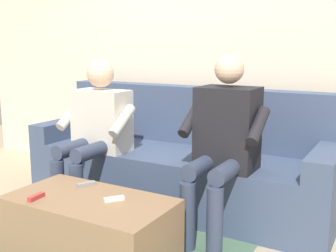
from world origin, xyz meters
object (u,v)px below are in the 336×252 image
Objects in this scene: person_right_seated at (96,125)px; remote_gray at (86,184)px; remote_white at (114,199)px; couch at (180,163)px; remote_red at (36,197)px; coffee_table at (91,229)px; person_left_seated at (224,136)px.

person_right_seated reaches higher than remote_gray.
remote_white is 0.96× the size of remote_gray.
couch reaches higher than remote_red.
remote_gray is at bearing -44.31° from coffee_table.
remote_white is at bearing 135.02° from person_right_seated.
person_right_seated is 0.93m from remote_red.
person_right_seated is (0.52, 0.41, 0.33)m from couch.
remote_white is (-0.66, 0.66, -0.25)m from person_right_seated.
coffee_table is at bearing -36.56° from remote_white.
person_left_seated reaches higher than remote_gray.
coffee_table is at bearing 72.46° from remote_gray.
couch is 21.75× the size of remote_red.
coffee_table is 0.85× the size of person_right_seated.
remote_gray is at bearing 40.55° from person_left_seated.
person_left_seated is (-0.52, -0.73, 0.47)m from coffee_table.
remote_red is (0.77, 0.89, -0.27)m from person_left_seated.
coffee_table is 0.81× the size of person_left_seated.
coffee_table is at bearing 90.00° from couch.
remote_white is 1.02× the size of remote_red.
remote_white is (0.37, 0.69, -0.27)m from person_left_seated.
remote_white is 0.32m from remote_gray.
person_left_seated reaches higher than couch.
remote_red is (-0.26, 0.86, -0.24)m from person_right_seated.
remote_gray is (0.16, -0.15, 0.20)m from coffee_table.
couch is 2.13× the size of person_right_seated.
remote_red is at bearing 31.87° from coffee_table.
person_right_seated is 0.70m from remote_gray.
remote_white is at bearing 61.68° from person_left_seated.
person_right_seated is 9.99× the size of remote_white.
person_left_seated is (-0.52, 0.38, 0.35)m from couch.
couch reaches higher than remote_white.
couch is at bearing -90.00° from coffee_table.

